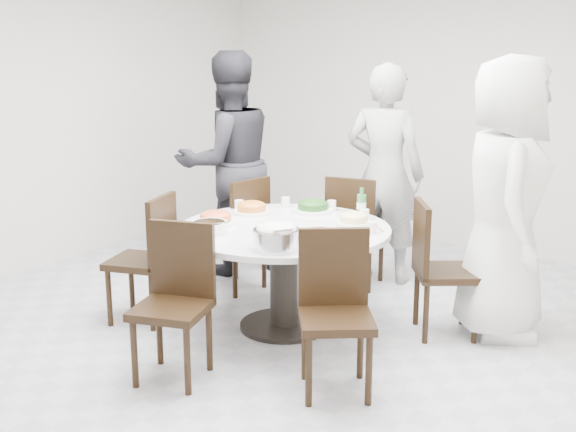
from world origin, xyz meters
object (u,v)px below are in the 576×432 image
Objects in this scene: diner_left at (228,164)px; chair_n at (357,230)px; chair_ne at (447,269)px; soup_bowl at (209,227)px; rice_bowl at (277,239)px; beverage_bottle at (361,203)px; chair_se at (336,316)px; diner_right at (505,199)px; diner_middle at (385,174)px; chair_s at (171,305)px; chair_nw at (235,233)px; chair_sw at (140,259)px; dining_table at (284,278)px.

chair_n is at bearing 131.75° from diner_left.
soup_bowl is at bearing 90.54° from chair_ne.
rice_bowl is 1.00m from beverage_bottle.
chair_ne is 1.00× the size of chair_n.
chair_se reaches higher than soup_bowl.
diner_right reaches higher than diner_middle.
chair_ne and chair_n have the same top height.
rice_bowl is at bearing 126.18° from chair_se.
chair_se is at bearing 5.93° from chair_s.
diner_right reaches higher than chair_se.
chair_sw is at bearing -0.41° from chair_nw.
chair_nw is 1.06m from soup_bowl.
chair_nw and chair_s have the same top height.
diner_middle is (0.04, 1.38, 0.55)m from dining_table.
beverage_bottle is (0.27, -0.85, -0.06)m from diner_middle.
diner_middle is 0.90m from beverage_bottle.
diner_left is 6.53× the size of rice_bowl.
beverage_bottle is (1.26, 1.03, 0.39)m from chair_sw.
chair_s is (0.77, -1.51, 0.00)m from chair_nw.
chair_sw is 4.11× the size of beverage_bottle.
diner_middle reaches higher than soup_bowl.
diner_right is 1.01m from beverage_bottle.
chair_ne is 1.32m from diner_middle.
soup_bowl is (-0.25, 0.64, 0.31)m from chair_s.
beverage_bottle is at bearing 75.70° from chair_se.
soup_bowl is (-0.61, 0.05, -0.03)m from rice_bowl.
chair_sw is at bearing 127.39° from chair_s.
chair_n is 1.28m from diner_left.
diner_right is at bearing 37.79° from soup_bowl.
chair_ne is 1.20m from chair_se.
chair_nw is at bearing 35.73° from diner_middle.
chair_s is at bearing 37.52° from chair_sw.
chair_s is 2.36m from diner_right.
chair_sw is 1.03m from chair_s.
chair_nw is at bearing 96.86° from chair_s.
dining_table is at bearing 95.31° from diner_right.
diner_middle is 1.87m from rice_bowl.
dining_table is at bearing -121.05° from beverage_bottle.
diner_right is (1.35, -0.31, 0.50)m from chair_n.
chair_ne is 0.78m from beverage_bottle.
chair_nw reaches higher than rice_bowl.
rice_bowl is at bearing 86.62° from diner_middle.
diner_left is at bearing 106.46° from chair_se.
diner_right is 1.05× the size of diner_middle.
chair_sw is at bearing -140.65° from beverage_bottle.
chair_se is at bearing 66.20° from chair_sw.
chair_n is 3.84× the size of soup_bowl.
dining_table is 0.79m from beverage_bottle.
chair_sw is at bearing -172.46° from soup_bowl.
beverage_bottle reaches higher than rice_bowl.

